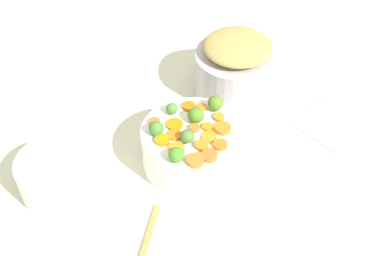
% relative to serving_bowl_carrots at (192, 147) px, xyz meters
% --- Properties ---
extents(tabletop, '(2.40, 2.40, 0.02)m').
position_rel_serving_bowl_carrots_xyz_m(tabletop, '(0.03, 0.03, -0.06)').
color(tabletop, beige).
rests_on(tabletop, ground).
extents(serving_bowl_carrots, '(0.24, 0.24, 0.11)m').
position_rel_serving_bowl_carrots_xyz_m(serving_bowl_carrots, '(0.00, 0.00, 0.00)').
color(serving_bowl_carrots, white).
rests_on(serving_bowl_carrots, tabletop).
extents(metal_pot, '(0.23, 0.23, 0.13)m').
position_rel_serving_bowl_carrots_xyz_m(metal_pot, '(0.28, 0.08, 0.01)').
color(metal_pot, '#BDB3BF').
rests_on(metal_pot, tabletop).
extents(stuffing_mound, '(0.18, 0.18, 0.05)m').
position_rel_serving_bowl_carrots_xyz_m(stuffing_mound, '(0.28, 0.08, 0.10)').
color(stuffing_mound, tan).
rests_on(stuffing_mound, metal_pot).
extents(carrot_slice_0, '(0.04, 0.04, 0.01)m').
position_rel_serving_bowl_carrots_xyz_m(carrot_slice_0, '(-0.01, 0.04, 0.06)').
color(carrot_slice_0, orange).
rests_on(carrot_slice_0, serving_bowl_carrots).
extents(carrot_slice_1, '(0.04, 0.04, 0.01)m').
position_rel_serving_bowl_carrots_xyz_m(carrot_slice_1, '(-0.07, 0.03, 0.06)').
color(carrot_slice_1, orange).
rests_on(carrot_slice_1, serving_bowl_carrots).
extents(carrot_slice_2, '(0.03, 0.03, 0.01)m').
position_rel_serving_bowl_carrots_xyz_m(carrot_slice_2, '(0.03, -0.02, 0.06)').
color(carrot_slice_2, orange).
rests_on(carrot_slice_2, serving_bowl_carrots).
extents(carrot_slice_3, '(0.04, 0.04, 0.01)m').
position_rel_serving_bowl_carrots_xyz_m(carrot_slice_3, '(-0.07, -0.01, 0.06)').
color(carrot_slice_3, orange).
rests_on(carrot_slice_3, serving_bowl_carrots).
extents(carrot_slice_4, '(0.03, 0.03, 0.01)m').
position_rel_serving_bowl_carrots_xyz_m(carrot_slice_4, '(-0.04, 0.08, 0.06)').
color(carrot_slice_4, orange).
rests_on(carrot_slice_4, serving_bowl_carrots).
extents(carrot_slice_5, '(0.05, 0.05, 0.01)m').
position_rel_serving_bowl_carrots_xyz_m(carrot_slice_5, '(0.01, -0.08, 0.06)').
color(carrot_slice_5, orange).
rests_on(carrot_slice_5, serving_bowl_carrots).
extents(carrot_slice_6, '(0.03, 0.03, 0.01)m').
position_rel_serving_bowl_carrots_xyz_m(carrot_slice_6, '(0.07, 0.03, 0.06)').
color(carrot_slice_6, orange).
rests_on(carrot_slice_6, serving_bowl_carrots).
extents(carrot_slice_7, '(0.05, 0.05, 0.01)m').
position_rel_serving_bowl_carrots_xyz_m(carrot_slice_7, '(-0.04, 0.02, 0.06)').
color(carrot_slice_7, orange).
rests_on(carrot_slice_7, serving_bowl_carrots).
extents(carrot_slice_8, '(0.05, 0.05, 0.01)m').
position_rel_serving_bowl_carrots_xyz_m(carrot_slice_8, '(-0.04, -0.08, 0.06)').
color(carrot_slice_8, orange).
rests_on(carrot_slice_8, serving_bowl_carrots).
extents(carrot_slice_9, '(0.03, 0.03, 0.01)m').
position_rel_serving_bowl_carrots_xyz_m(carrot_slice_9, '(0.01, -0.00, 0.06)').
color(carrot_slice_9, orange).
rests_on(carrot_slice_9, serving_bowl_carrots).
extents(carrot_slice_10, '(0.04, 0.04, 0.01)m').
position_rel_serving_bowl_carrots_xyz_m(carrot_slice_10, '(0.05, -0.05, 0.06)').
color(carrot_slice_10, orange).
rests_on(carrot_slice_10, serving_bowl_carrots).
extents(carrot_slice_11, '(0.05, 0.05, 0.01)m').
position_rel_serving_bowl_carrots_xyz_m(carrot_slice_11, '(0.01, -0.04, 0.06)').
color(carrot_slice_11, orange).
rests_on(carrot_slice_11, serving_bowl_carrots).
extents(carrot_slice_12, '(0.04, 0.04, 0.01)m').
position_rel_serving_bowl_carrots_xyz_m(carrot_slice_12, '(-0.07, -0.07, 0.06)').
color(carrot_slice_12, orange).
rests_on(carrot_slice_12, serving_bowl_carrots).
extents(carrot_slice_13, '(0.04, 0.04, 0.01)m').
position_rel_serving_bowl_carrots_xyz_m(carrot_slice_13, '(0.07, -0.02, 0.06)').
color(carrot_slice_13, orange).
rests_on(carrot_slice_13, serving_bowl_carrots).
extents(carrot_slice_14, '(0.04, 0.04, 0.01)m').
position_rel_serving_bowl_carrots_xyz_m(carrot_slice_14, '(0.06, 0.06, 0.06)').
color(carrot_slice_14, orange).
rests_on(carrot_slice_14, serving_bowl_carrots).
extents(carrot_slice_15, '(0.04, 0.04, 0.01)m').
position_rel_serving_bowl_carrots_xyz_m(carrot_slice_15, '(-0.02, -0.05, 0.06)').
color(carrot_slice_15, orange).
rests_on(carrot_slice_15, serving_bowl_carrots).
extents(brussels_sprout_0, '(0.03, 0.03, 0.03)m').
position_rel_serving_bowl_carrots_xyz_m(brussels_sprout_0, '(-0.06, 0.06, 0.07)').
color(brussels_sprout_0, '#468035').
rests_on(brussels_sprout_0, serving_bowl_carrots).
extents(brussels_sprout_1, '(0.04, 0.04, 0.04)m').
position_rel_serving_bowl_carrots_xyz_m(brussels_sprout_1, '(-0.09, -0.03, 0.07)').
color(brussels_sprout_1, '#48892B').
rests_on(brussels_sprout_1, serving_bowl_carrots).
extents(brussels_sprout_2, '(0.03, 0.03, 0.03)m').
position_rel_serving_bowl_carrots_xyz_m(brussels_sprout_2, '(0.01, 0.08, 0.07)').
color(brussels_sprout_2, '#518535').
rests_on(brussels_sprout_2, serving_bowl_carrots).
extents(brussels_sprout_3, '(0.03, 0.03, 0.03)m').
position_rel_serving_bowl_carrots_xyz_m(brussels_sprout_3, '(-0.03, -0.01, 0.07)').
color(brussels_sprout_3, '#507D3C').
rests_on(brussels_sprout_3, serving_bowl_carrots).
extents(brussels_sprout_4, '(0.04, 0.04, 0.04)m').
position_rel_serving_bowl_carrots_xyz_m(brussels_sprout_4, '(0.09, 0.01, 0.07)').
color(brussels_sprout_4, '#587B29').
rests_on(brussels_sprout_4, serving_bowl_carrots).
extents(brussels_sprout_5, '(0.04, 0.04, 0.04)m').
position_rel_serving_bowl_carrots_xyz_m(brussels_sprout_5, '(0.03, 0.02, 0.07)').
color(brussels_sprout_5, '#518223').
rests_on(brussels_sprout_5, serving_bowl_carrots).
extents(casserole_dish, '(0.18, 0.18, 0.09)m').
position_rel_serving_bowl_carrots_xyz_m(casserole_dish, '(-0.27, 0.17, -0.01)').
color(casserole_dish, white).
rests_on(casserole_dish, tabletop).
extents(dish_towel, '(0.17, 0.16, 0.01)m').
position_rel_serving_bowl_carrots_xyz_m(dish_towel, '(0.34, -0.19, -0.05)').
color(dish_towel, silver).
rests_on(dish_towel, tabletop).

